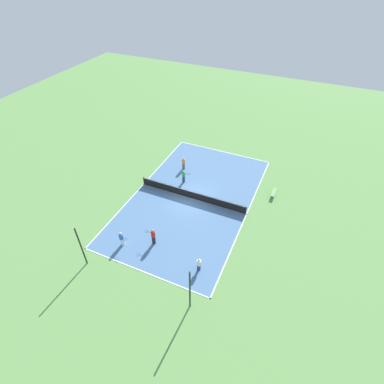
{
  "coord_description": "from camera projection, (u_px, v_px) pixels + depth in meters",
  "views": [
    {
      "loc": [
        -9.44,
        21.3,
        20.61
      ],
      "look_at": [
        0.0,
        0.0,
        0.9
      ],
      "focal_mm": 28.0,
      "sensor_mm": 36.0,
      "label": 1
    }
  ],
  "objects": [
    {
      "name": "ground_plane",
      "position": [
        192.0,
        199.0,
        31.1
      ],
      "size": [
        80.0,
        80.0,
        0.0
      ],
      "primitive_type": "plane",
      "color": "#60934C"
    },
    {
      "name": "court_surface",
      "position": [
        192.0,
        199.0,
        31.09
      ],
      "size": [
        11.78,
        19.7,
        0.02
      ],
      "color": "#4C729E",
      "rests_on": "ground_plane"
    },
    {
      "name": "tennis_net",
      "position": [
        192.0,
        195.0,
        30.76
      ],
      "size": [
        11.58,
        0.1,
        0.99
      ],
      "color": "black",
      "rests_on": "court_surface"
    },
    {
      "name": "bench",
      "position": [
        274.0,
        192.0,
        31.26
      ],
      "size": [
        0.36,
        1.51,
        0.45
      ],
      "rotation": [
        0.0,
        0.0,
        1.57
      ],
      "color": "#4C8C4C",
      "rests_on": "ground_plane"
    },
    {
      "name": "player_coach_red",
      "position": [
        153.0,
        236.0,
        25.86
      ],
      "size": [
        0.96,
        0.43,
        1.74
      ],
      "rotation": [
        0.0,
        0.0,
        0.1
      ],
      "color": "black",
      "rests_on": "court_surface"
    },
    {
      "name": "player_near_white",
      "position": [
        199.0,
        264.0,
        23.88
      ],
      "size": [
        0.4,
        0.4,
        1.39
      ],
      "rotation": [
        0.0,
        0.0,
        1.45
      ],
      "color": "navy",
      "rests_on": "court_surface"
    },
    {
      "name": "player_center_orange",
      "position": [
        183.0,
        163.0,
        34.51
      ],
      "size": [
        0.5,
        0.5,
        1.56
      ],
      "rotation": [
        0.0,
        0.0,
        0.64
      ],
      "color": "#4C4C51",
      "rests_on": "court_surface"
    },
    {
      "name": "player_near_blue",
      "position": [
        121.0,
        238.0,
        25.81
      ],
      "size": [
        0.99,
        0.63,
        1.56
      ],
      "rotation": [
        0.0,
        0.0,
        2.79
      ],
      "color": "white",
      "rests_on": "court_surface"
    },
    {
      "name": "player_far_green",
      "position": [
        184.0,
        175.0,
        32.6
      ],
      "size": [
        0.95,
        0.39,
        1.6
      ],
      "rotation": [
        0.0,
        0.0,
        3.2
      ],
      "color": "navy",
      "rests_on": "court_surface"
    },
    {
      "name": "tennis_ball_left_sideline",
      "position": [
        185.0,
        192.0,
        31.83
      ],
      "size": [
        0.07,
        0.07,
        0.07
      ],
      "primitive_type": "sphere",
      "color": "#CCE033",
      "rests_on": "court_surface"
    },
    {
      "name": "tennis_ball_midcourt",
      "position": [
        169.0,
        180.0,
        33.37
      ],
      "size": [
        0.07,
        0.07,
        0.07
      ],
      "primitive_type": "sphere",
      "color": "#CCE033",
      "rests_on": "court_surface"
    },
    {
      "name": "fence_post_back_left",
      "position": [
        190.0,
        290.0,
        20.64
      ],
      "size": [
        0.12,
        0.12,
        4.21
      ],
      "color": "black",
      "rests_on": "ground_plane"
    },
    {
      "name": "fence_post_back_right",
      "position": [
        81.0,
        247.0,
        23.54
      ],
      "size": [
        0.12,
        0.12,
        4.21
      ],
      "color": "black",
      "rests_on": "ground_plane"
    }
  ]
}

